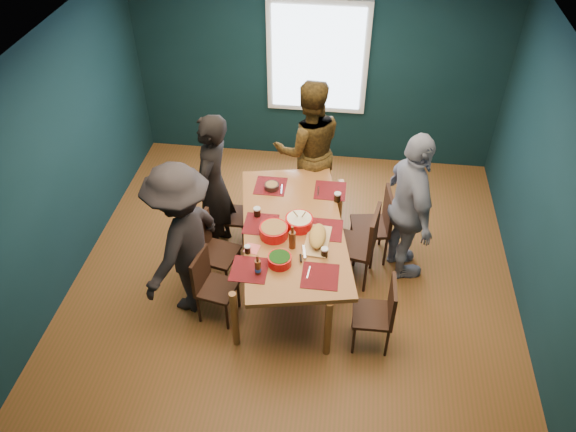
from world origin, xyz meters
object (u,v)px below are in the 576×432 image
(chair_right_far, at_px, (378,221))
(dining_table, at_px, (293,232))
(chair_left_near, at_px, (210,281))
(cutting_board, at_px, (317,237))
(chair_left_far, at_px, (225,210))
(bowl_salad, at_px, (274,231))
(person_right, at_px, (410,209))
(chair_right_mid, at_px, (363,241))
(bowl_dumpling, at_px, (299,222))
(chair_left_mid, at_px, (210,246))
(chair_right_near, at_px, (381,310))
(person_near_left, at_px, (182,241))
(person_far_left, at_px, (213,187))
(bowl_herbs, at_px, (280,260))
(person_back, at_px, (309,149))

(chair_right_far, bearing_deg, dining_table, -158.60)
(chair_left_near, relative_size, cutting_board, 1.38)
(chair_left_far, bearing_deg, bowl_salad, -46.20)
(chair_left_far, xyz_separation_m, person_right, (2.11, -0.23, 0.42))
(chair_right_mid, bearing_deg, bowl_dumpling, -160.91)
(chair_left_mid, relative_size, cutting_board, 1.50)
(chair_right_near, bearing_deg, chair_right_far, 90.32)
(person_near_left, bearing_deg, bowl_dumpling, 131.78)
(person_right, xyz_separation_m, bowl_salad, (-1.41, -0.49, -0.05))
(chair_right_mid, distance_m, person_far_left, 1.78)
(chair_right_far, relative_size, bowl_herbs, 3.88)
(chair_left_mid, bearing_deg, person_right, 24.47)
(bowl_herbs, bearing_deg, person_near_left, 174.09)
(person_far_left, bearing_deg, person_near_left, 0.31)
(bowl_dumpling, bearing_deg, person_right, 15.04)
(dining_table, relative_size, person_near_left, 1.27)
(chair_left_mid, relative_size, chair_right_near, 1.06)
(chair_left_mid, xyz_separation_m, bowl_dumpling, (0.96, 0.14, 0.34))
(person_near_left, distance_m, bowl_herbs, 1.01)
(chair_left_near, relative_size, chair_right_near, 0.98)
(bowl_dumpling, height_order, cutting_board, bowl_dumpling)
(chair_left_mid, distance_m, bowl_salad, 0.79)
(chair_right_near, bearing_deg, cutting_board, 138.80)
(chair_left_far, height_order, person_back, person_back)
(person_back, relative_size, cutting_board, 3.03)
(chair_left_far, bearing_deg, chair_left_mid, -91.33)
(chair_right_near, relative_size, person_far_left, 0.47)
(chair_right_near, bearing_deg, chair_left_far, 142.85)
(dining_table, xyz_separation_m, bowl_salad, (-0.18, -0.16, 0.14))
(dining_table, distance_m, bowl_salad, 0.28)
(chair_right_far, distance_m, bowl_dumpling, 1.06)
(bowl_dumpling, distance_m, cutting_board, 0.30)
(person_far_left, bearing_deg, chair_left_far, 151.92)
(chair_right_mid, height_order, person_back, person_back)
(chair_left_near, relative_size, bowl_salad, 2.77)
(chair_left_mid, bearing_deg, dining_table, 20.28)
(person_near_left, bearing_deg, dining_table, 132.22)
(chair_left_far, relative_size, person_right, 0.46)
(person_near_left, bearing_deg, bowl_herbs, 103.03)
(bowl_herbs, relative_size, cutting_board, 0.40)
(chair_right_near, relative_size, cutting_board, 1.41)
(chair_right_near, relative_size, person_near_left, 0.47)
(chair_right_mid, xyz_separation_m, bowl_dumpling, (-0.69, -0.11, 0.29))
(chair_right_near, bearing_deg, chair_left_near, 172.96)
(bowl_dumpling, bearing_deg, chair_right_near, -41.00)
(dining_table, distance_m, person_right, 1.28)
(chair_left_far, distance_m, person_far_left, 0.44)
(chair_right_near, relative_size, bowl_salad, 2.84)
(chair_right_far, relative_size, bowl_dumpling, 3.12)
(dining_table, relative_size, chair_left_far, 2.70)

